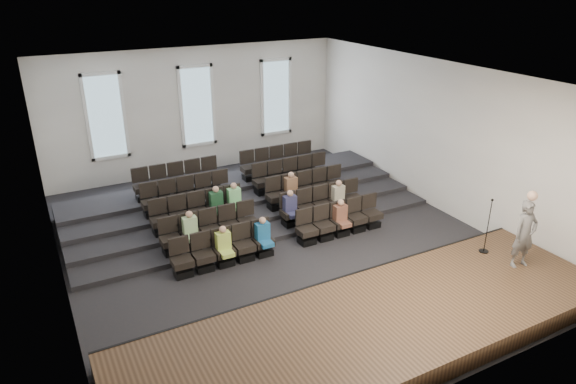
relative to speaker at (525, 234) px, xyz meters
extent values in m
plane|color=black|center=(-4.57, 5.01, -1.41)|extent=(14.00, 14.00, 0.00)
cube|color=white|center=(-4.57, 5.01, 3.60)|extent=(12.00, 14.00, 0.02)
cube|color=white|center=(-4.57, 12.03, 1.09)|extent=(12.00, 0.04, 5.00)
cube|color=white|center=(-4.57, -2.01, 1.09)|extent=(12.00, 0.04, 5.00)
cube|color=white|center=(-10.59, 5.01, 1.09)|extent=(0.04, 14.00, 5.00)
cube|color=white|center=(1.45, 5.01, 1.09)|extent=(0.04, 14.00, 5.00)
cube|color=#4E3521|center=(-4.57, -0.09, -1.16)|extent=(11.80, 3.60, 0.50)
cube|color=black|center=(-4.57, 1.68, -1.16)|extent=(11.80, 0.06, 0.52)
cube|color=black|center=(-4.57, 7.34, -1.33)|extent=(11.80, 4.80, 0.15)
cube|color=black|center=(-4.57, 7.86, -1.26)|extent=(11.80, 3.75, 0.30)
cube|color=black|center=(-4.57, 8.39, -1.18)|extent=(11.80, 2.70, 0.45)
cube|color=black|center=(-4.57, 8.91, -1.11)|extent=(11.80, 1.65, 0.60)
cube|color=black|center=(-7.69, 4.41, -1.31)|extent=(0.47, 0.43, 0.20)
cube|color=black|center=(-7.69, 4.41, -1.00)|extent=(0.55, 0.50, 0.19)
cube|color=black|center=(-7.69, 4.62, -0.59)|extent=(0.55, 0.08, 0.50)
cube|color=black|center=(-7.09, 4.41, -1.31)|extent=(0.47, 0.43, 0.20)
cube|color=black|center=(-7.09, 4.41, -1.00)|extent=(0.55, 0.50, 0.19)
cube|color=black|center=(-7.09, 4.62, -0.59)|extent=(0.55, 0.08, 0.50)
cube|color=black|center=(-6.49, 4.41, -1.31)|extent=(0.47, 0.43, 0.20)
cube|color=black|center=(-6.49, 4.41, -1.00)|extent=(0.55, 0.50, 0.19)
cube|color=black|center=(-6.49, 4.62, -0.59)|extent=(0.55, 0.08, 0.50)
cube|color=black|center=(-5.89, 4.41, -1.31)|extent=(0.47, 0.43, 0.20)
cube|color=black|center=(-5.89, 4.41, -1.00)|extent=(0.55, 0.50, 0.19)
cube|color=black|center=(-5.89, 4.62, -0.59)|extent=(0.55, 0.08, 0.50)
cube|color=black|center=(-5.29, 4.41, -1.31)|extent=(0.47, 0.43, 0.20)
cube|color=black|center=(-5.29, 4.41, -1.00)|extent=(0.55, 0.50, 0.19)
cube|color=black|center=(-5.29, 4.62, -0.59)|extent=(0.55, 0.08, 0.50)
cube|color=black|center=(-3.84, 4.41, -1.31)|extent=(0.47, 0.43, 0.20)
cube|color=black|center=(-3.84, 4.41, -1.00)|extent=(0.55, 0.50, 0.19)
cube|color=black|center=(-3.84, 4.62, -0.59)|extent=(0.55, 0.08, 0.50)
cube|color=black|center=(-3.24, 4.41, -1.31)|extent=(0.47, 0.43, 0.20)
cube|color=black|center=(-3.24, 4.41, -1.00)|extent=(0.55, 0.50, 0.19)
cube|color=black|center=(-3.24, 4.62, -0.59)|extent=(0.55, 0.08, 0.50)
cube|color=black|center=(-2.64, 4.41, -1.31)|extent=(0.47, 0.43, 0.20)
cube|color=black|center=(-2.64, 4.41, -1.00)|extent=(0.55, 0.50, 0.19)
cube|color=black|center=(-2.64, 4.62, -0.59)|extent=(0.55, 0.08, 0.50)
cube|color=black|center=(-2.04, 4.41, -1.31)|extent=(0.47, 0.43, 0.20)
cube|color=black|center=(-2.04, 4.41, -1.00)|extent=(0.55, 0.50, 0.19)
cube|color=black|center=(-2.04, 4.62, -0.59)|extent=(0.55, 0.08, 0.50)
cube|color=black|center=(-1.44, 4.41, -1.31)|extent=(0.47, 0.43, 0.20)
cube|color=black|center=(-1.44, 4.41, -1.00)|extent=(0.55, 0.50, 0.19)
cube|color=black|center=(-1.44, 4.62, -0.59)|extent=(0.55, 0.08, 0.50)
cube|color=black|center=(-7.69, 5.46, -1.16)|extent=(0.47, 0.43, 0.20)
cube|color=black|center=(-7.69, 5.46, -0.85)|extent=(0.55, 0.50, 0.19)
cube|color=black|center=(-7.69, 5.67, -0.44)|extent=(0.55, 0.08, 0.50)
cube|color=black|center=(-7.09, 5.46, -1.16)|extent=(0.47, 0.43, 0.20)
cube|color=black|center=(-7.09, 5.46, -0.85)|extent=(0.55, 0.50, 0.19)
cube|color=black|center=(-7.09, 5.67, -0.44)|extent=(0.55, 0.08, 0.50)
cube|color=black|center=(-6.49, 5.46, -1.16)|extent=(0.47, 0.43, 0.20)
cube|color=black|center=(-6.49, 5.46, -0.85)|extent=(0.55, 0.50, 0.19)
cube|color=black|center=(-6.49, 5.67, -0.44)|extent=(0.55, 0.08, 0.50)
cube|color=black|center=(-5.89, 5.46, -1.16)|extent=(0.47, 0.43, 0.20)
cube|color=black|center=(-5.89, 5.46, -0.85)|extent=(0.55, 0.50, 0.19)
cube|color=black|center=(-5.89, 5.67, -0.44)|extent=(0.55, 0.08, 0.50)
cube|color=black|center=(-5.29, 5.46, -1.16)|extent=(0.47, 0.43, 0.20)
cube|color=black|center=(-5.29, 5.46, -0.85)|extent=(0.55, 0.50, 0.19)
cube|color=black|center=(-5.29, 5.67, -0.44)|extent=(0.55, 0.08, 0.50)
cube|color=black|center=(-3.84, 5.46, -1.16)|extent=(0.47, 0.43, 0.20)
cube|color=black|center=(-3.84, 5.46, -0.85)|extent=(0.55, 0.50, 0.19)
cube|color=black|center=(-3.84, 5.67, -0.44)|extent=(0.55, 0.08, 0.50)
cube|color=black|center=(-3.24, 5.46, -1.16)|extent=(0.47, 0.43, 0.20)
cube|color=black|center=(-3.24, 5.46, -0.85)|extent=(0.55, 0.50, 0.19)
cube|color=black|center=(-3.24, 5.67, -0.44)|extent=(0.55, 0.08, 0.50)
cube|color=black|center=(-2.64, 5.46, -1.16)|extent=(0.47, 0.43, 0.20)
cube|color=black|center=(-2.64, 5.46, -0.85)|extent=(0.55, 0.50, 0.19)
cube|color=black|center=(-2.64, 5.67, -0.44)|extent=(0.55, 0.08, 0.50)
cube|color=black|center=(-2.04, 5.46, -1.16)|extent=(0.47, 0.43, 0.20)
cube|color=black|center=(-2.04, 5.46, -0.85)|extent=(0.55, 0.50, 0.19)
cube|color=black|center=(-2.04, 5.67, -0.44)|extent=(0.55, 0.08, 0.50)
cube|color=black|center=(-1.44, 5.46, -1.16)|extent=(0.47, 0.43, 0.20)
cube|color=black|center=(-1.44, 5.46, -0.85)|extent=(0.55, 0.50, 0.19)
cube|color=black|center=(-1.44, 5.67, -0.44)|extent=(0.55, 0.08, 0.50)
cube|color=black|center=(-7.69, 6.51, -1.01)|extent=(0.47, 0.42, 0.20)
cube|color=black|center=(-7.69, 6.51, -0.70)|extent=(0.55, 0.50, 0.19)
cube|color=black|center=(-7.69, 6.72, -0.29)|extent=(0.55, 0.08, 0.50)
cube|color=black|center=(-7.09, 6.51, -1.01)|extent=(0.47, 0.42, 0.20)
cube|color=black|center=(-7.09, 6.51, -0.70)|extent=(0.55, 0.50, 0.19)
cube|color=black|center=(-7.09, 6.72, -0.29)|extent=(0.55, 0.08, 0.50)
cube|color=black|center=(-6.49, 6.51, -1.01)|extent=(0.47, 0.42, 0.20)
cube|color=black|center=(-6.49, 6.51, -0.70)|extent=(0.55, 0.50, 0.19)
cube|color=black|center=(-6.49, 6.72, -0.29)|extent=(0.55, 0.08, 0.50)
cube|color=black|center=(-5.89, 6.51, -1.01)|extent=(0.47, 0.42, 0.20)
cube|color=black|center=(-5.89, 6.51, -0.70)|extent=(0.55, 0.50, 0.19)
cube|color=black|center=(-5.89, 6.72, -0.29)|extent=(0.55, 0.08, 0.50)
cube|color=black|center=(-5.29, 6.51, -1.01)|extent=(0.47, 0.42, 0.20)
cube|color=black|center=(-5.29, 6.51, -0.70)|extent=(0.55, 0.50, 0.19)
cube|color=black|center=(-5.29, 6.72, -0.29)|extent=(0.55, 0.08, 0.50)
cube|color=black|center=(-3.84, 6.51, -1.01)|extent=(0.47, 0.42, 0.20)
cube|color=black|center=(-3.84, 6.51, -0.70)|extent=(0.55, 0.50, 0.19)
cube|color=black|center=(-3.84, 6.72, -0.29)|extent=(0.55, 0.08, 0.50)
cube|color=black|center=(-3.24, 6.51, -1.01)|extent=(0.47, 0.42, 0.20)
cube|color=black|center=(-3.24, 6.51, -0.70)|extent=(0.55, 0.50, 0.19)
cube|color=black|center=(-3.24, 6.72, -0.29)|extent=(0.55, 0.08, 0.50)
cube|color=black|center=(-2.64, 6.51, -1.01)|extent=(0.47, 0.42, 0.20)
cube|color=black|center=(-2.64, 6.51, -0.70)|extent=(0.55, 0.50, 0.19)
cube|color=black|center=(-2.64, 6.72, -0.29)|extent=(0.55, 0.08, 0.50)
cube|color=black|center=(-2.04, 6.51, -1.01)|extent=(0.47, 0.42, 0.20)
cube|color=black|center=(-2.04, 6.51, -0.70)|extent=(0.55, 0.50, 0.19)
cube|color=black|center=(-2.04, 6.72, -0.29)|extent=(0.55, 0.08, 0.50)
cube|color=black|center=(-1.44, 6.51, -1.01)|extent=(0.47, 0.42, 0.20)
cube|color=black|center=(-1.44, 6.51, -0.70)|extent=(0.55, 0.50, 0.19)
cube|color=black|center=(-1.44, 6.72, -0.29)|extent=(0.55, 0.08, 0.50)
cube|color=black|center=(-7.69, 7.56, -0.86)|extent=(0.47, 0.42, 0.20)
cube|color=black|center=(-7.69, 7.56, -0.55)|extent=(0.55, 0.50, 0.19)
cube|color=black|center=(-7.69, 7.77, -0.14)|extent=(0.55, 0.08, 0.50)
cube|color=black|center=(-7.09, 7.56, -0.86)|extent=(0.47, 0.42, 0.20)
cube|color=black|center=(-7.09, 7.56, -0.55)|extent=(0.55, 0.50, 0.19)
cube|color=black|center=(-7.09, 7.77, -0.14)|extent=(0.55, 0.08, 0.50)
cube|color=black|center=(-6.49, 7.56, -0.86)|extent=(0.47, 0.42, 0.20)
cube|color=black|center=(-6.49, 7.56, -0.55)|extent=(0.55, 0.50, 0.19)
cube|color=black|center=(-6.49, 7.77, -0.14)|extent=(0.55, 0.08, 0.50)
cube|color=black|center=(-5.89, 7.56, -0.86)|extent=(0.47, 0.42, 0.20)
cube|color=black|center=(-5.89, 7.56, -0.55)|extent=(0.55, 0.50, 0.19)
cube|color=black|center=(-5.89, 7.77, -0.14)|extent=(0.55, 0.08, 0.50)
cube|color=black|center=(-5.29, 7.56, -0.86)|extent=(0.47, 0.42, 0.20)
cube|color=black|center=(-5.29, 7.56, -0.55)|extent=(0.55, 0.50, 0.19)
cube|color=black|center=(-5.29, 7.77, -0.14)|extent=(0.55, 0.08, 0.50)
cube|color=black|center=(-3.84, 7.56, -0.86)|extent=(0.47, 0.42, 0.20)
cube|color=black|center=(-3.84, 7.56, -0.55)|extent=(0.55, 0.50, 0.19)
cube|color=black|center=(-3.84, 7.77, -0.14)|extent=(0.55, 0.08, 0.50)
cube|color=black|center=(-3.24, 7.56, -0.86)|extent=(0.47, 0.42, 0.20)
cube|color=black|center=(-3.24, 7.56, -0.55)|extent=(0.55, 0.50, 0.19)
cube|color=black|center=(-3.24, 7.77, -0.14)|extent=(0.55, 0.08, 0.50)
cube|color=black|center=(-2.64, 7.56, -0.86)|extent=(0.47, 0.42, 0.20)
cube|color=black|center=(-2.64, 7.56, -0.55)|extent=(0.55, 0.50, 0.19)
cube|color=black|center=(-2.64, 7.77, -0.14)|extent=(0.55, 0.08, 0.50)
cube|color=black|center=(-2.04, 7.56, -0.86)|extent=(0.47, 0.42, 0.20)
cube|color=black|center=(-2.04, 7.56, -0.55)|extent=(0.55, 0.50, 0.19)
cube|color=black|center=(-2.04, 7.77, -0.14)|extent=(0.55, 0.08, 0.50)
cube|color=black|center=(-1.44, 7.56, -0.86)|extent=(0.47, 0.42, 0.20)
cube|color=black|center=(-1.44, 7.56, -0.55)|extent=(0.55, 0.50, 0.19)
cube|color=black|center=(-1.44, 7.77, -0.14)|extent=(0.55, 0.08, 0.50)
cube|color=black|center=(-7.69, 8.61, -0.71)|extent=(0.47, 0.42, 0.20)
cube|color=black|center=(-7.69, 8.61, -0.40)|extent=(0.55, 0.50, 0.19)
cube|color=black|center=(-7.69, 8.82, 0.01)|extent=(0.55, 0.08, 0.50)
cube|color=black|center=(-7.09, 8.61, -0.71)|extent=(0.47, 0.42, 0.20)
cube|color=black|center=(-7.09, 8.61, -0.40)|extent=(0.55, 0.50, 0.19)
cube|color=black|center=(-7.09, 8.82, 0.01)|extent=(0.55, 0.08, 0.50)
cube|color=black|center=(-6.49, 8.61, -0.71)|extent=(0.47, 0.42, 0.20)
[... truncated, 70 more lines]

